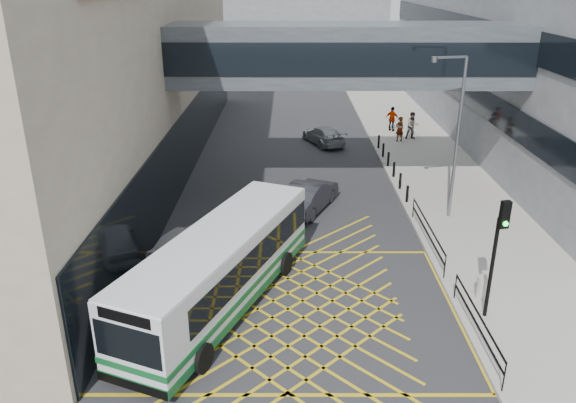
{
  "coord_description": "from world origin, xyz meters",
  "views": [
    {
      "loc": [
        0.02,
        -17.4,
        11.23
      ],
      "look_at": [
        0.0,
        4.0,
        2.6
      ],
      "focal_mm": 35.0,
      "sensor_mm": 36.0,
      "label": 1
    }
  ],
  "objects_px": {
    "pedestrian_c": "(392,119)",
    "pedestrian_a": "(400,129)",
    "pedestrian_b": "(412,126)",
    "car_silver": "(324,135)",
    "car_dark": "(309,196)",
    "car_white": "(183,241)",
    "bus": "(222,266)",
    "street_lamp": "(455,129)",
    "traffic_light": "(498,243)",
    "litter_bin": "(483,287)"
  },
  "relations": [
    {
      "from": "litter_bin",
      "to": "pedestrian_c",
      "type": "xyz_separation_m",
      "value": [
        0.74,
        24.0,
        0.52
      ]
    },
    {
      "from": "bus",
      "to": "street_lamp",
      "type": "relative_size",
      "value": 1.38
    },
    {
      "from": "bus",
      "to": "car_white",
      "type": "distance_m",
      "value": 4.58
    },
    {
      "from": "bus",
      "to": "litter_bin",
      "type": "bearing_deg",
      "value": 24.23
    },
    {
      "from": "car_dark",
      "to": "car_silver",
      "type": "relative_size",
      "value": 1.15
    },
    {
      "from": "car_dark",
      "to": "pedestrian_b",
      "type": "xyz_separation_m",
      "value": [
        7.95,
        13.03,
        0.36
      ]
    },
    {
      "from": "car_dark",
      "to": "traffic_light",
      "type": "bearing_deg",
      "value": 143.81
    },
    {
      "from": "bus",
      "to": "car_white",
      "type": "xyz_separation_m",
      "value": [
        -2.15,
        3.94,
        -0.93
      ]
    },
    {
      "from": "car_silver",
      "to": "pedestrian_c",
      "type": "relative_size",
      "value": 2.34
    },
    {
      "from": "pedestrian_a",
      "to": "car_white",
      "type": "bearing_deg",
      "value": 31.36
    },
    {
      "from": "car_silver",
      "to": "pedestrian_b",
      "type": "relative_size",
      "value": 2.2
    },
    {
      "from": "pedestrian_c",
      "to": "car_white",
      "type": "bearing_deg",
      "value": 91.42
    },
    {
      "from": "bus",
      "to": "pedestrian_c",
      "type": "distance_m",
      "value": 26.4
    },
    {
      "from": "bus",
      "to": "litter_bin",
      "type": "distance_m",
      "value": 9.62
    },
    {
      "from": "street_lamp",
      "to": "pedestrian_c",
      "type": "distance_m",
      "value": 16.87
    },
    {
      "from": "car_white",
      "to": "pedestrian_a",
      "type": "relative_size",
      "value": 2.32
    },
    {
      "from": "car_dark",
      "to": "pedestrian_b",
      "type": "bearing_deg",
      "value": -97.82
    },
    {
      "from": "bus",
      "to": "pedestrian_a",
      "type": "distance_m",
      "value": 23.78
    },
    {
      "from": "car_dark",
      "to": "car_white",
      "type": "bearing_deg",
      "value": 65.91
    },
    {
      "from": "pedestrian_a",
      "to": "car_dark",
      "type": "bearing_deg",
      "value": 37.76
    },
    {
      "from": "bus",
      "to": "car_dark",
      "type": "bearing_deg",
      "value": 91.63
    },
    {
      "from": "litter_bin",
      "to": "street_lamp",
      "type": "bearing_deg",
      "value": 85.49
    },
    {
      "from": "street_lamp",
      "to": "pedestrian_a",
      "type": "bearing_deg",
      "value": 78.08
    },
    {
      "from": "bus",
      "to": "street_lamp",
      "type": "xyz_separation_m",
      "value": [
        10.15,
        7.81,
        3.0
      ]
    },
    {
      "from": "pedestrian_c",
      "to": "bus",
      "type": "bearing_deg",
      "value": 99.89
    },
    {
      "from": "car_white",
      "to": "traffic_light",
      "type": "xyz_separation_m",
      "value": [
        11.44,
        -5.0,
        2.37
      ]
    },
    {
      "from": "bus",
      "to": "traffic_light",
      "type": "relative_size",
      "value": 2.43
    },
    {
      "from": "litter_bin",
      "to": "pedestrian_a",
      "type": "height_order",
      "value": "pedestrian_a"
    },
    {
      "from": "car_dark",
      "to": "street_lamp",
      "type": "xyz_separation_m",
      "value": [
        6.73,
        -1.2,
        3.81
      ]
    },
    {
      "from": "pedestrian_b",
      "to": "pedestrian_c",
      "type": "bearing_deg",
      "value": 110.01
    },
    {
      "from": "traffic_light",
      "to": "litter_bin",
      "type": "bearing_deg",
      "value": 65.42
    },
    {
      "from": "pedestrian_a",
      "to": "bus",
      "type": "bearing_deg",
      "value": 41.14
    },
    {
      "from": "car_dark",
      "to": "car_silver",
      "type": "xyz_separation_m",
      "value": [
        1.46,
        12.26,
        -0.1
      ]
    },
    {
      "from": "traffic_light",
      "to": "pedestrian_c",
      "type": "relative_size",
      "value": 2.39
    },
    {
      "from": "pedestrian_a",
      "to": "pedestrian_c",
      "type": "distance_m",
      "value": 2.9
    },
    {
      "from": "car_white",
      "to": "litter_bin",
      "type": "xyz_separation_m",
      "value": [
        11.7,
        -3.63,
        -0.09
      ]
    },
    {
      "from": "pedestrian_a",
      "to": "pedestrian_c",
      "type": "bearing_deg",
      "value": -112.48
    },
    {
      "from": "litter_bin",
      "to": "pedestrian_c",
      "type": "distance_m",
      "value": 24.02
    },
    {
      "from": "traffic_light",
      "to": "car_white",
      "type": "bearing_deg",
      "value": 142.71
    },
    {
      "from": "litter_bin",
      "to": "pedestrian_a",
      "type": "distance_m",
      "value": 21.13
    },
    {
      "from": "car_silver",
      "to": "pedestrian_c",
      "type": "height_order",
      "value": "pedestrian_c"
    },
    {
      "from": "pedestrian_c",
      "to": "pedestrian_a",
      "type": "bearing_deg",
      "value": 123.47
    },
    {
      "from": "car_white",
      "to": "car_dark",
      "type": "distance_m",
      "value": 7.53
    },
    {
      "from": "bus",
      "to": "car_silver",
      "type": "height_order",
      "value": "bus"
    },
    {
      "from": "pedestrian_b",
      "to": "pedestrian_c",
      "type": "height_order",
      "value": "pedestrian_b"
    },
    {
      "from": "street_lamp",
      "to": "litter_bin",
      "type": "height_order",
      "value": "street_lamp"
    },
    {
      "from": "street_lamp",
      "to": "pedestrian_b",
      "type": "height_order",
      "value": "street_lamp"
    },
    {
      "from": "car_silver",
      "to": "pedestrian_a",
      "type": "distance_m",
      "value": 5.46
    },
    {
      "from": "car_white",
      "to": "pedestrian_c",
      "type": "height_order",
      "value": "pedestrian_c"
    },
    {
      "from": "street_lamp",
      "to": "car_white",
      "type": "bearing_deg",
      "value": -173.7
    }
  ]
}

